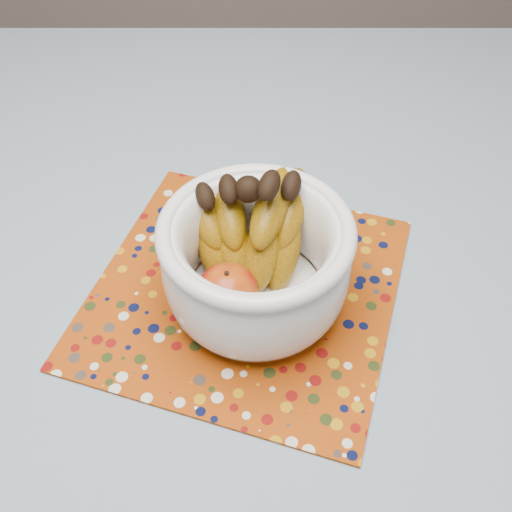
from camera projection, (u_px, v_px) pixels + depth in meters
name	position (u px, v px, depth m)	size (l,w,h in m)	color
table	(195.00, 324.00, 0.81)	(1.20, 1.20, 0.75)	brown
tablecloth	(190.00, 285.00, 0.75)	(1.32, 1.32, 0.01)	slate
placemat	(245.00, 290.00, 0.74)	(0.36, 0.36, 0.00)	#8E3507
fruit_bowl	(253.00, 250.00, 0.68)	(0.22, 0.23, 0.17)	white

